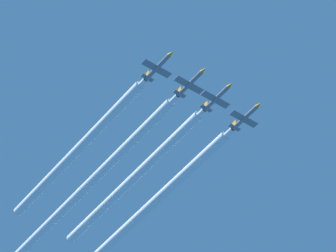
# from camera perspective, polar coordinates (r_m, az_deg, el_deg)

# --- Properties ---
(jet_far_left) EXTENTS (8.67, 12.63, 3.03)m
(jet_far_left) POSITION_cam_1_polar(r_m,az_deg,el_deg) (330.31, 3.71, 0.43)
(jet_far_left) COLOR slate
(jet_inner_left) EXTENTS (8.67, 12.63, 3.03)m
(jet_inner_left) POSITION_cam_1_polar(r_m,az_deg,el_deg) (325.86, 2.35, 1.36)
(jet_inner_left) COLOR slate
(jet_center) EXTENTS (8.67, 12.63, 3.03)m
(jet_center) POSITION_cam_1_polar(r_m,az_deg,el_deg) (321.86, 1.08, 2.06)
(jet_center) COLOR slate
(jet_inner_right) EXTENTS (8.67, 12.63, 3.03)m
(jet_inner_right) POSITION_cam_1_polar(r_m,az_deg,el_deg) (317.68, -0.46, 2.84)
(jet_inner_right) COLOR slate
(smoke_trail_far_left) EXTENTS (2.81, 84.48, 2.81)m
(smoke_trail_far_left) POSITION_cam_1_polar(r_m,az_deg,el_deg) (357.38, -1.13, -4.07)
(smoke_trail_far_left) COLOR white
(smoke_trail_inner_left) EXTENTS (2.81, 67.09, 2.81)m
(smoke_trail_inner_left) POSITION_cam_1_polar(r_m,az_deg,el_deg) (347.90, -1.63, -2.49)
(smoke_trail_inner_left) COLOR white
(smoke_trail_center) EXTENTS (2.81, 83.72, 2.81)m
(smoke_trail_center) POSITION_cam_1_polar(r_m,az_deg,el_deg) (349.25, -3.63, -2.64)
(smoke_trail_center) COLOR white
(smoke_trail_inner_right) EXTENTS (2.81, 65.45, 2.81)m
(smoke_trail_inner_right) POSITION_cam_1_polar(r_m,az_deg,el_deg) (339.78, -4.28, -1.11)
(smoke_trail_inner_right) COLOR white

